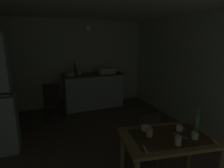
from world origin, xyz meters
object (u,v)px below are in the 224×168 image
at_px(chair_far_side, 143,137).
at_px(glass_bottle, 197,121).
at_px(chair_by_counter, 54,102).
at_px(hand_pump, 75,69).
at_px(mixing_bowl_counter, 70,74).
at_px(teacup_cream, 179,128).
at_px(dining_table, 169,145).
at_px(sink_basin, 106,70).
at_px(serving_bowl_wide, 146,128).

distance_m(chair_far_side, glass_bottle, 0.81).
bearing_deg(chair_by_counter, hand_pump, 46.14).
xyz_separation_m(mixing_bowl_counter, glass_bottle, (0.97, -3.28, -0.10)).
relative_size(hand_pump, teacup_cream, 5.08).
bearing_deg(chair_far_side, glass_bottle, -55.08).
bearing_deg(dining_table, chair_by_counter, 111.46).
relative_size(sink_basin, chair_far_side, 0.51).
bearing_deg(glass_bottle, hand_pump, 103.64).
bearing_deg(teacup_cream, chair_far_side, 111.42).
xyz_separation_m(hand_pump, glass_bottle, (0.82, -3.37, -0.22)).
distance_m(mixing_bowl_counter, glass_bottle, 3.42).
bearing_deg(mixing_bowl_counter, serving_bowl_wide, -82.46).
height_order(chair_far_side, serving_bowl_wide, chair_far_side).
xyz_separation_m(chair_by_counter, glass_bottle, (1.46, -2.70, 0.41)).
relative_size(chair_far_side, teacup_cream, 11.35).
bearing_deg(teacup_cream, mixing_bowl_counter, 103.45).
xyz_separation_m(serving_bowl_wide, glass_bottle, (0.56, -0.24, 0.10)).
bearing_deg(mixing_bowl_counter, glass_bottle, -73.57).
xyz_separation_m(sink_basin, glass_bottle, (-0.05, -3.33, -0.13)).
distance_m(teacup_cream, glass_bottle, 0.23).
relative_size(serving_bowl_wide, glass_bottle, 0.42).
distance_m(serving_bowl_wide, teacup_cream, 0.40).
xyz_separation_m(chair_far_side, chair_by_counter, (-1.07, 2.14, 0.01)).
bearing_deg(hand_pump, teacup_cream, -79.38).
relative_size(sink_basin, serving_bowl_wide, 3.66).
height_order(dining_table, glass_bottle, glass_bottle).
bearing_deg(glass_bottle, sink_basin, 89.21).
height_order(sink_basin, chair_by_counter, sink_basin).
xyz_separation_m(dining_table, chair_far_side, (0.00, 0.57, -0.19)).
bearing_deg(sink_basin, serving_bowl_wide, -101.17).
distance_m(hand_pump, mixing_bowl_counter, 0.21).
height_order(sink_basin, mixing_bowl_counter, sink_basin).
relative_size(dining_table, serving_bowl_wide, 9.88).
distance_m(sink_basin, serving_bowl_wide, 3.16).
relative_size(sink_basin, glass_bottle, 1.53).
distance_m(hand_pump, teacup_cream, 3.38).
height_order(sink_basin, dining_table, sink_basin).
xyz_separation_m(hand_pump, mixing_bowl_counter, (-0.15, -0.10, -0.12)).
distance_m(dining_table, teacup_cream, 0.26).
distance_m(sink_basin, chair_far_side, 2.85).
xyz_separation_m(mixing_bowl_counter, chair_far_side, (0.57, -2.71, -0.52)).
distance_m(mixing_bowl_counter, serving_bowl_wide, 3.07).
relative_size(dining_table, chair_by_counter, 1.29).
bearing_deg(chair_far_side, hand_pump, 98.59).
bearing_deg(chair_by_counter, sink_basin, 22.49).
distance_m(hand_pump, serving_bowl_wide, 3.16).
height_order(dining_table, teacup_cream, teacup_cream).
height_order(hand_pump, mixing_bowl_counter, hand_pump).
xyz_separation_m(mixing_bowl_counter, teacup_cream, (0.77, -3.21, -0.18)).
height_order(mixing_bowl_counter, teacup_cream, mixing_bowl_counter).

